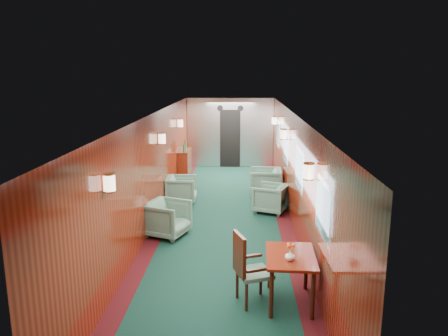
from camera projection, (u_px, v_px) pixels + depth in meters
The scene contains 12 objects.
room at pixel (223, 150), 9.29m from camera, with size 12.00×12.10×2.40m.
bulkhead at pixel (230, 133), 15.16m from camera, with size 2.98×0.17×2.39m.
windows_right at pixel (292, 157), 9.52m from camera, with size 0.02×8.60×0.80m.
wall_sconces at pixel (224, 139), 9.81m from camera, with size 2.97×7.97×0.25m.
dining_table at pixel (290, 263), 6.18m from camera, with size 0.73×1.01×0.74m.
side_chair at pixel (248, 266), 6.17m from camera, with size 0.60×0.62×1.07m.
credenza at pixel (185, 165), 13.37m from camera, with size 0.33×1.05×1.21m.
flower_vase at pixel (290, 256), 5.96m from camera, with size 0.14×0.14×0.14m, color white.
armchair_left_near at pixel (167, 219), 8.82m from camera, with size 0.77×0.79×0.72m, color #214E41.
armchair_left_far at pixel (182, 189), 11.08m from camera, with size 0.73×0.75×0.68m, color #214E41.
armchair_right_near at pixel (270, 198), 10.33m from camera, with size 0.72×0.74×0.67m, color #214E41.
armchair_right_far at pixel (265, 182), 11.64m from camera, with size 0.81×0.83×0.76m, color #214E41.
Camera 1 is at (0.37, -9.15, 3.26)m, focal length 35.00 mm.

